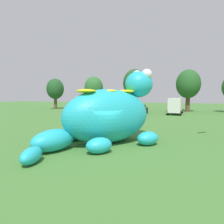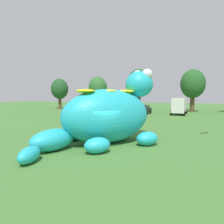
# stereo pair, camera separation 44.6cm
# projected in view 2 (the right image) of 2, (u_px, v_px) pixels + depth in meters

# --- Properties ---
(ground_plane) EXTENTS (160.00, 160.00, 0.00)m
(ground_plane) POSITION_uv_depth(u_px,v_px,m) (103.00, 146.00, 13.77)
(ground_plane) COLOR #427533
(giant_inflatable_creature) EXTENTS (7.69, 10.43, 5.57)m
(giant_inflatable_creature) POSITION_uv_depth(u_px,v_px,m) (107.00, 115.00, 14.73)
(giant_inflatable_creature) COLOR #23B2C6
(giant_inflatable_creature) RESTS_ON ground
(car_red) EXTENTS (2.44, 4.33, 1.72)m
(car_red) POSITION_uv_depth(u_px,v_px,m) (112.00, 109.00, 39.54)
(car_red) COLOR red
(car_red) RESTS_ON ground
(car_green) EXTENTS (2.34, 4.29, 1.72)m
(car_green) POSITION_uv_depth(u_px,v_px,m) (127.00, 109.00, 37.89)
(car_green) COLOR #1E7238
(car_green) RESTS_ON ground
(car_black) EXTENTS (2.24, 4.25, 1.72)m
(car_black) POSITION_uv_depth(u_px,v_px,m) (144.00, 109.00, 37.34)
(car_black) COLOR black
(car_black) RESTS_ON ground
(box_truck) EXTENTS (2.83, 6.56, 2.95)m
(box_truck) POSITION_uv_depth(u_px,v_px,m) (180.00, 106.00, 36.32)
(box_truck) COLOR silver
(box_truck) RESTS_ON ground
(tree_far_left) EXTENTS (4.32, 4.32, 7.67)m
(tree_far_left) POSITION_uv_depth(u_px,v_px,m) (60.00, 89.00, 51.42)
(tree_far_left) COLOR brown
(tree_far_left) RESTS_ON ground
(tree_left) EXTENTS (4.56, 4.56, 8.09)m
(tree_left) POSITION_uv_depth(u_px,v_px,m) (98.00, 88.00, 49.80)
(tree_left) COLOR brown
(tree_left) RESTS_ON ground
(tree_mid_left) EXTENTS (5.33, 5.33, 9.47)m
(tree_mid_left) POSITION_uv_depth(u_px,v_px,m) (139.00, 83.00, 46.29)
(tree_mid_left) COLOR brown
(tree_mid_left) RESTS_ON ground
(tree_centre_left) EXTENTS (4.97, 4.97, 8.83)m
(tree_centre_left) POSITION_uv_depth(u_px,v_px,m) (193.00, 84.00, 41.60)
(tree_centre_left) COLOR brown
(tree_centre_left) RESTS_ON ground
(spectator_mid_field) EXTENTS (0.38, 0.26, 1.71)m
(spectator_mid_field) POSITION_uv_depth(u_px,v_px,m) (87.00, 109.00, 37.32)
(spectator_mid_field) COLOR #2D334C
(spectator_mid_field) RESTS_ON ground
(spectator_by_cars) EXTENTS (0.38, 0.26, 1.71)m
(spectator_by_cars) POSITION_uv_depth(u_px,v_px,m) (104.00, 114.00, 28.03)
(spectator_by_cars) COLOR black
(spectator_by_cars) RESTS_ON ground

